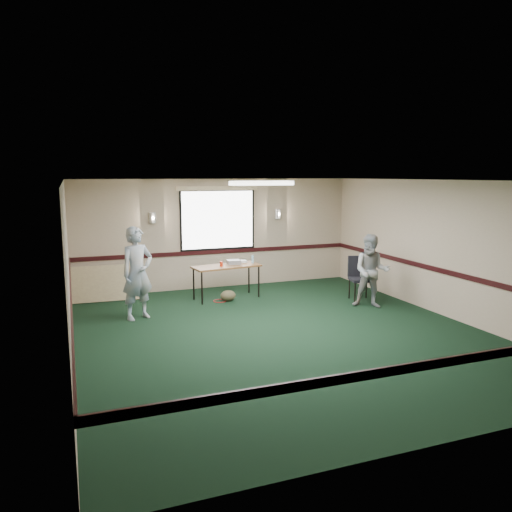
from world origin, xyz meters
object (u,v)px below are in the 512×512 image
object	(u,v)px
folding_table	(226,268)
conference_chair	(360,274)
person_right	(371,271)
projector	(234,262)
person_left	(137,273)

from	to	relation	value
folding_table	conference_chair	world-z (taller)	conference_chair
folding_table	person_right	size ratio (longest dim) A/B	1.02
projector	person_right	world-z (taller)	person_right
folding_table	projector	bearing A→B (deg)	17.83
person_left	folding_table	bearing A→B (deg)	0.90
conference_chair	person_left	world-z (taller)	person_left
folding_table	person_left	xyz separation A→B (m)	(-2.10, -0.94, 0.20)
person_left	person_right	distance (m)	4.83
conference_chair	projector	bearing A→B (deg)	168.23
projector	folding_table	bearing A→B (deg)	-151.04
folding_table	conference_chair	size ratio (longest dim) A/B	1.63
projector	person_left	world-z (taller)	person_left
folding_table	person_right	xyz separation A→B (m)	(2.65, -1.81, 0.07)
folding_table	projector	xyz separation A→B (m)	(0.20, 0.10, 0.11)
projector	conference_chair	distance (m)	2.88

